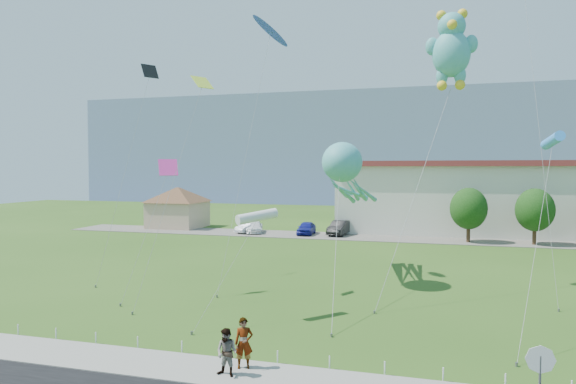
{
  "coord_description": "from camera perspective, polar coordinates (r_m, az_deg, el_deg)",
  "views": [
    {
      "loc": [
        6.58,
        -19.53,
        7.39
      ],
      "look_at": [
        -1.23,
        8.0,
        6.06
      ],
      "focal_mm": 32.0,
      "sensor_mm": 36.0,
      "label": 1
    }
  ],
  "objects": [
    {
      "name": "ground",
      "position": [
        21.9,
        -2.74,
        -17.06
      ],
      "size": [
        160.0,
        160.0,
        0.0
      ],
      "primitive_type": "plane",
      "color": "#2B4E15",
      "rests_on": "ground"
    },
    {
      "name": "sidewalk",
      "position": [
        19.47,
        -5.48,
        -19.5
      ],
      "size": [
        80.0,
        2.5,
        0.1
      ],
      "primitive_type": "cube",
      "color": "gray",
      "rests_on": "ground"
    },
    {
      "name": "parking_strip",
      "position": [
        55.42,
        8.9,
        -5.0
      ],
      "size": [
        70.0,
        6.0,
        0.06
      ],
      "primitive_type": "cube",
      "color": "#59544C",
      "rests_on": "ground"
    },
    {
      "name": "hill_ridge",
      "position": [
        139.78,
        13.16,
        4.69
      ],
      "size": [
        160.0,
        50.0,
        25.0
      ],
      "primitive_type": "cube",
      "color": "gray",
      "rests_on": "ground"
    },
    {
      "name": "pavilion",
      "position": [
        65.3,
        -12.14,
        -1.23
      ],
      "size": [
        9.2,
        9.2,
        5.0
      ],
      "color": "tan",
      "rests_on": "ground"
    },
    {
      "name": "stop_sign",
      "position": [
        16.55,
        26.22,
        -17.1
      ],
      "size": [
        0.8,
        0.07,
        2.5
      ],
      "color": "slate",
      "rests_on": "ground"
    },
    {
      "name": "rope_fence",
      "position": [
        20.66,
        -3.95,
        -17.56
      ],
      "size": [
        26.05,
        0.05,
        0.5
      ],
      "color": "white",
      "rests_on": "ground"
    },
    {
      "name": "tree_near",
      "position": [
        53.79,
        19.43,
        -1.75
      ],
      "size": [
        3.6,
        3.6,
        5.47
      ],
      "color": "#3F2B19",
      "rests_on": "ground"
    },
    {
      "name": "tree_mid",
      "position": [
        54.5,
        25.74,
        -1.81
      ],
      "size": [
        3.6,
        3.6,
        5.47
      ],
      "color": "#3F2B19",
      "rests_on": "ground"
    },
    {
      "name": "pedestrian_left",
      "position": [
        19.54,
        -4.93,
        -16.37
      ],
      "size": [
        0.79,
        0.66,
        1.84
      ],
      "primitive_type": "imported",
      "rotation": [
        0.0,
        0.0,
        0.38
      ],
      "color": "gray",
      "rests_on": "sidewalk"
    },
    {
      "name": "pedestrian_right",
      "position": [
        18.93,
        -6.81,
        -17.28
      ],
      "size": [
        0.9,
        0.75,
        1.67
      ],
      "primitive_type": "imported",
      "rotation": [
        0.0,
        0.0,
        -0.16
      ],
      "color": "gray",
      "rests_on": "sidewalk"
    },
    {
      "name": "parked_car_silver",
      "position": [
        58.73,
        -4.41,
        -3.91
      ],
      "size": [
        2.3,
        3.95,
        1.23
      ],
      "primitive_type": "imported",
      "rotation": [
        0.0,
        0.0,
        -0.29
      ],
      "color": "silver",
      "rests_on": "parking_strip"
    },
    {
      "name": "parked_car_white",
      "position": [
        58.63,
        -3.74,
        -3.9
      ],
      "size": [
        2.99,
        4.68,
        1.26
      ],
      "primitive_type": "imported",
      "rotation": [
        0.0,
        0.0,
        0.3
      ],
      "color": "white",
      "rests_on": "parking_strip"
    },
    {
      "name": "parked_car_blue",
      "position": [
        56.95,
        2.06,
        -4.02
      ],
      "size": [
        1.85,
        4.19,
        1.4
      ],
      "primitive_type": "imported",
      "rotation": [
        0.0,
        0.0,
        0.05
      ],
      "color": "navy",
      "rests_on": "parking_strip"
    },
    {
      "name": "parked_car_black",
      "position": [
        56.77,
        5.77,
        -3.97
      ],
      "size": [
        2.23,
        4.9,
        1.56
      ],
      "primitive_type": "imported",
      "rotation": [
        0.0,
        0.0,
        -0.13
      ],
      "color": "black",
      "rests_on": "parking_strip"
    },
    {
      "name": "octopus_kite",
      "position": [
        33.7,
        6.47,
        1.85
      ],
      "size": [
        2.59,
        17.19,
        9.02
      ],
      "color": "teal",
      "rests_on": "ground"
    },
    {
      "name": "teddy_bear_kite",
      "position": [
        34.89,
        17.7,
        15.02
      ],
      "size": [
        5.41,
        9.16,
        17.3
      ],
      "color": "teal",
      "rests_on": "ground"
    },
    {
      "name": "small_kite_blue",
      "position": [
        36.54,
        -2.09,
        16.94
      ],
      "size": [
        1.9,
        7.84,
        17.49
      ],
      "color": "blue",
      "rests_on": "ground"
    },
    {
      "name": "small_kite_white",
      "position": [
        25.45,
        -3.51,
        -2.8
      ],
      "size": [
        2.15,
        4.71,
        5.44
      ],
      "color": "silver",
      "rests_on": "ground"
    },
    {
      "name": "small_kite_pink",
      "position": [
        30.84,
        -13.6,
        1.42
      ],
      "size": [
        1.68,
        4.24,
        7.87
      ],
      "color": "#FA37A4",
      "rests_on": "ground"
    },
    {
      "name": "small_kite_yellow",
      "position": [
        30.29,
        -10.3,
        9.32
      ],
      "size": [
        2.17,
        5.94,
        12.82
      ],
      "color": "#C8E736",
      "rests_on": "ground"
    },
    {
      "name": "small_kite_cyan",
      "position": [
        28.07,
        27.31,
        4.96
      ],
      "size": [
        2.79,
        8.35,
        9.17
      ],
      "color": "#3791FA",
      "rests_on": "ground"
    },
    {
      "name": "small_kite_black",
      "position": [
        36.93,
        -15.74,
        10.25
      ],
      "size": [
        1.78,
        5.55,
        14.53
      ],
      "color": "black",
      "rests_on": "ground"
    }
  ]
}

